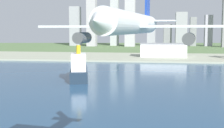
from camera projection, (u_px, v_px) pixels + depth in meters
name	position (u px, v px, depth m)	size (l,w,h in m)	color
ground_plane	(131.00, 76.00, 300.80)	(2400.00, 2400.00, 0.00)	#567244
water_bay	(125.00, 88.00, 241.75)	(840.00, 360.00, 0.15)	navy
industrial_pier	(141.00, 57.00, 487.64)	(840.00, 140.00, 2.50)	#9EA28A
airplane_landing	(132.00, 24.00, 65.87)	(42.62, 46.28, 14.95)	silver
cargo_ship	(79.00, 70.00, 278.14)	(27.85, 59.21, 31.13)	#192838
warehouse_main	(163.00, 50.00, 477.50)	(69.38, 31.91, 20.39)	white
distant_skyline	(136.00, 24.00, 807.91)	(407.33, 75.02, 156.51)	#90939A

